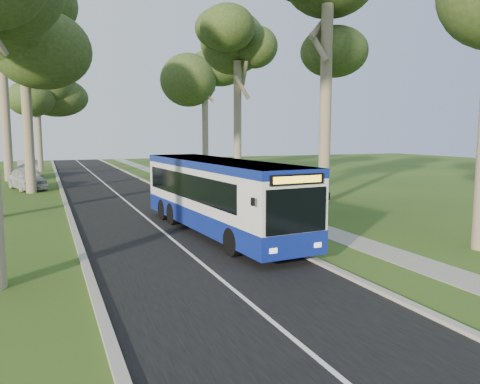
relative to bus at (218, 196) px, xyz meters
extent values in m
plane|color=#2B4916|center=(1.41, -0.19, -1.61)|extent=(120.00, 120.00, 0.00)
cube|color=black|center=(-2.09, 9.81, -1.60)|extent=(7.00, 100.00, 0.02)
cube|color=#9E9B93|center=(1.41, 9.81, -1.55)|extent=(0.25, 100.00, 0.12)
cube|color=#9E9B93|center=(-5.59, 9.81, -1.55)|extent=(0.25, 100.00, 0.12)
cube|color=white|center=(-2.09, 9.81, -1.58)|extent=(0.12, 100.00, 0.00)
cube|color=gray|center=(4.41, 9.81, -1.60)|extent=(1.50, 100.00, 0.02)
cube|color=white|center=(0.00, 0.01, 0.11)|extent=(3.29, 11.78, 2.76)
cube|color=navy|center=(0.00, 0.01, -0.88)|extent=(3.32, 11.81, 0.78)
cube|color=navy|center=(0.00, 0.01, 1.34)|extent=(3.32, 11.81, 0.31)
cube|color=black|center=(0.00, -5.82, 0.24)|extent=(2.18, 0.21, 1.41)
cube|color=yellow|center=(0.00, -5.86, 1.20)|extent=(1.74, 0.15, 0.21)
cube|color=black|center=(0.00, -5.75, -1.12)|extent=(2.33, 0.29, 0.29)
cylinder|color=black|center=(-1.09, -3.57, -1.10)|extent=(0.35, 1.03, 1.01)
cylinder|color=black|center=(1.09, -3.57, -1.10)|extent=(0.35, 1.03, 1.01)
cylinder|color=black|center=(-1.09, 3.41, -1.10)|extent=(0.35, 1.03, 1.01)
cylinder|color=black|center=(1.09, 3.41, -1.10)|extent=(0.35, 1.03, 1.01)
cylinder|color=gray|center=(2.53, 1.10, -0.26)|extent=(0.09, 0.09, 2.68)
cube|color=navy|center=(2.53, 1.10, 0.70)|extent=(0.15, 0.37, 0.67)
cylinder|color=yellow|center=(2.50, 1.10, 0.86)|extent=(0.09, 0.23, 0.24)
cube|color=white|center=(2.53, 1.10, -0.05)|extent=(0.14, 0.32, 0.43)
cube|color=black|center=(3.41, 4.91, -0.34)|extent=(0.13, 0.13, 2.54)
cube|color=black|center=(3.41, 7.51, -0.34)|extent=(0.13, 0.13, 2.54)
cube|color=black|center=(2.78, 6.21, 1.00)|extent=(2.66, 3.49, 0.12)
cube|color=silver|center=(3.49, 6.21, -0.23)|extent=(0.95, 2.44, 2.03)
cube|color=black|center=(2.78, 4.79, -0.34)|extent=(1.06, 0.53, 2.24)
cube|color=white|center=(2.78, 4.71, -0.34)|extent=(0.82, 0.32, 1.98)
cube|color=black|center=(3.08, 6.52, -1.15)|extent=(1.01, 1.85, 0.06)
cylinder|color=black|center=(3.11, 2.41, -1.14)|extent=(0.52, 0.52, 0.94)
cylinder|color=black|center=(3.11, 2.41, -0.64)|extent=(0.56, 0.56, 0.05)
imported|color=silver|center=(-7.91, 20.15, -0.79)|extent=(3.23, 5.16, 1.64)
imported|color=#B1B5BA|center=(-8.12, 29.93, -0.77)|extent=(1.98, 5.13, 1.67)
cylinder|color=#7A6B56|center=(-7.59, 17.81, 4.06)|extent=(0.68, 0.68, 11.33)
ellipsoid|color=#2A3E17|center=(-7.59, 17.81, 10.05)|extent=(5.20, 5.20, 7.77)
cylinder|color=#7A6B56|center=(-9.59, 27.81, 5.44)|extent=(0.76, 0.76, 14.10)
cylinder|color=#7A6B56|center=(-7.09, 37.81, 3.42)|extent=(0.65, 0.65, 10.06)
ellipsoid|color=#2A3E17|center=(-7.09, 37.81, 8.74)|extent=(5.20, 5.20, 6.90)
cylinder|color=#7A6B56|center=(8.91, 5.81, 4.20)|extent=(0.69, 0.69, 11.61)
cylinder|color=#7A6B56|center=(8.21, 17.81, 3.41)|extent=(0.65, 0.65, 10.03)
ellipsoid|color=#2A3E17|center=(8.21, 17.81, 8.71)|extent=(5.20, 5.20, 6.88)
cylinder|color=#7A6B56|center=(9.41, 29.81, 3.60)|extent=(0.66, 0.66, 10.41)
ellipsoid|color=#2A3E17|center=(9.41, 29.81, 9.10)|extent=(5.20, 5.20, 7.14)
camera|label=1|loc=(-6.63, -18.19, 2.61)|focal=35.00mm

